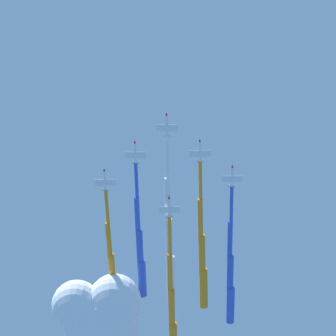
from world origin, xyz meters
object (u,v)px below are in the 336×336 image
jet_starboard_mid (113,272)px  jet_port_mid (230,275)px  jet_lead (169,243)px  jet_port_inner (202,257)px  jet_port_outer (172,311)px  jet_starboard_inner (140,249)px

jet_starboard_mid → jet_port_mid: bearing=55.7°
jet_lead → jet_port_inner: (2.48, 15.35, 0.56)m
jet_port_mid → jet_port_outer: (-28.06, -10.70, -3.21)m
jet_lead → jet_port_mid: (2.11, 30.72, 0.74)m
jet_lead → jet_port_inner: size_ratio=1.09×
jet_lead → jet_port_inner: jet_port_inner is taller
jet_port_inner → jet_port_mid: (-0.37, 15.36, 0.19)m
jet_port_mid → jet_starboard_mid: size_ratio=1.07×
jet_starboard_inner → jet_port_outer: bearing=119.6°
jet_port_inner → jet_port_mid: jet_port_mid is taller
jet_starboard_inner → jet_lead: bearing=38.5°
jet_starboard_mid → jet_port_outer: (0.39, 31.05, -3.15)m
jet_starboard_mid → jet_port_outer: 31.21m
jet_lead → jet_port_outer: (-25.96, 20.02, -2.47)m
jet_lead → jet_starboard_mid: bearing=-157.3°
jet_starboard_inner → jet_port_mid: 40.55m
jet_port_inner → jet_lead: bearing=-99.2°
jet_port_inner → jet_starboard_mid: 39.08m
jet_port_inner → jet_port_mid: bearing=91.4°
jet_starboard_inner → jet_starboard_mid: (-16.33, -3.06, -0.24)m
jet_port_mid → jet_port_outer: jet_port_mid is taller
jet_lead → jet_starboard_inner: jet_starboard_inner is taller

